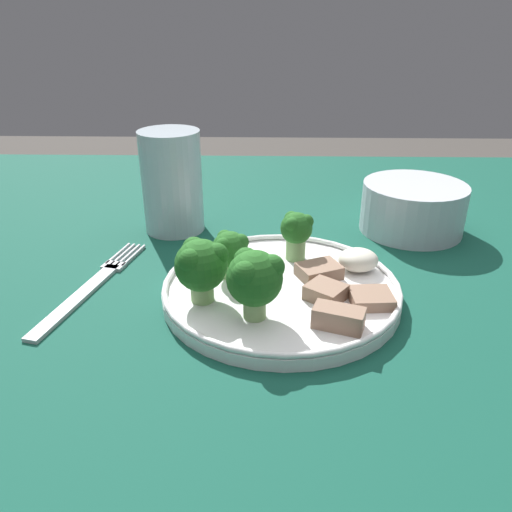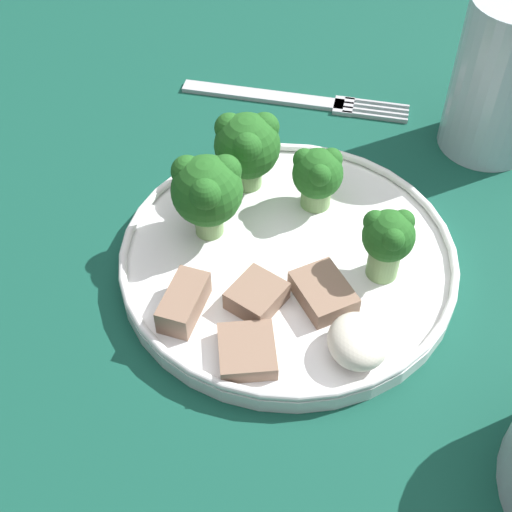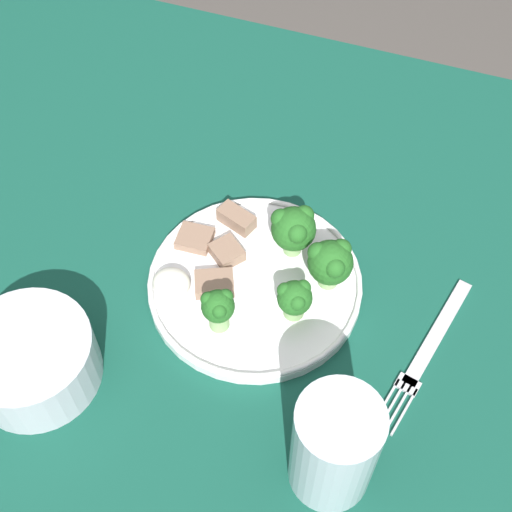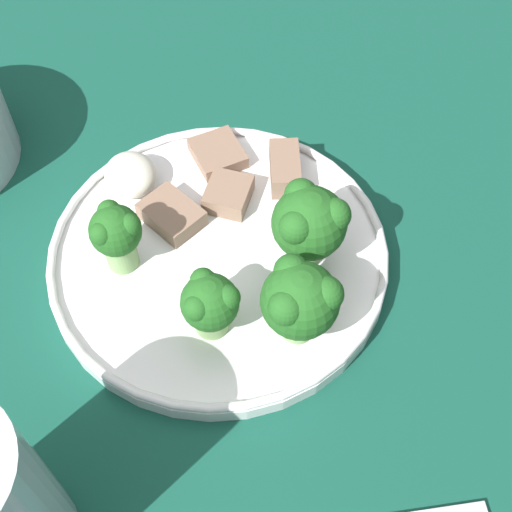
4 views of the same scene
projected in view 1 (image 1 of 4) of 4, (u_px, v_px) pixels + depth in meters
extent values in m
cube|color=#114738|center=(280.00, 286.00, 0.56)|extent=(1.17, 1.00, 0.03)
cylinder|color=brown|center=(40.00, 334.00, 1.13)|extent=(0.06, 0.06, 0.73)
cylinder|color=brown|center=(509.00, 340.00, 1.11)|extent=(0.06, 0.06, 0.73)
cylinder|color=white|center=(278.00, 292.00, 0.50)|extent=(0.24, 0.24, 0.01)
torus|color=white|center=(278.00, 284.00, 0.50)|extent=(0.24, 0.24, 0.01)
cube|color=#B2B2B7|center=(77.00, 299.00, 0.50)|extent=(0.05, 0.15, 0.00)
cube|color=#B2B2B7|center=(114.00, 266.00, 0.56)|extent=(0.03, 0.02, 0.00)
cube|color=#B2B2B7|center=(134.00, 256.00, 0.59)|extent=(0.02, 0.06, 0.00)
cube|color=#B2B2B7|center=(129.00, 256.00, 0.59)|extent=(0.02, 0.06, 0.00)
cube|color=#B2B2B7|center=(123.00, 255.00, 0.59)|extent=(0.02, 0.06, 0.00)
cube|color=#B2B2B7|center=(118.00, 254.00, 0.59)|extent=(0.02, 0.06, 0.00)
cylinder|color=#B7BCC6|center=(413.00, 208.00, 0.65)|extent=(0.13, 0.13, 0.06)
cylinder|color=silver|center=(412.00, 211.00, 0.65)|extent=(0.11, 0.11, 0.05)
cylinder|color=#B2C1CC|center=(172.00, 182.00, 0.64)|extent=(0.08, 0.08, 0.13)
cylinder|color=silver|center=(174.00, 201.00, 0.65)|extent=(0.07, 0.07, 0.07)
cylinder|color=#7FA866|center=(255.00, 306.00, 0.45)|extent=(0.02, 0.02, 0.02)
sphere|color=#215B1E|center=(255.00, 278.00, 0.43)|extent=(0.05, 0.05, 0.05)
sphere|color=#215B1E|center=(272.00, 267.00, 0.43)|extent=(0.02, 0.02, 0.02)
sphere|color=#215B1E|center=(246.00, 260.00, 0.44)|extent=(0.02, 0.02, 0.02)
sphere|color=#215B1E|center=(245.00, 274.00, 0.42)|extent=(0.02, 0.02, 0.02)
cylinder|color=#7FA866|center=(230.00, 268.00, 0.52)|extent=(0.02, 0.02, 0.02)
sphere|color=#215B1E|center=(230.00, 249.00, 0.51)|extent=(0.04, 0.04, 0.04)
sphere|color=#215B1E|center=(241.00, 242.00, 0.51)|extent=(0.02, 0.02, 0.02)
sphere|color=#215B1E|center=(225.00, 238.00, 0.51)|extent=(0.02, 0.02, 0.02)
sphere|color=#215B1E|center=(223.00, 246.00, 0.50)|extent=(0.02, 0.02, 0.02)
cylinder|color=#7FA866|center=(296.00, 249.00, 0.55)|extent=(0.02, 0.02, 0.02)
sphere|color=#215B1E|center=(296.00, 228.00, 0.54)|extent=(0.04, 0.04, 0.04)
sphere|color=#215B1E|center=(306.00, 221.00, 0.54)|extent=(0.02, 0.02, 0.02)
sphere|color=#215B1E|center=(291.00, 218.00, 0.55)|extent=(0.02, 0.02, 0.02)
sphere|color=#215B1E|center=(292.00, 225.00, 0.53)|extent=(0.02, 0.02, 0.02)
cylinder|color=#7FA866|center=(202.00, 291.00, 0.47)|extent=(0.02, 0.02, 0.02)
sphere|color=#215B1E|center=(201.00, 265.00, 0.46)|extent=(0.05, 0.05, 0.05)
sphere|color=#215B1E|center=(216.00, 255.00, 0.46)|extent=(0.02, 0.02, 0.02)
sphere|color=#215B1E|center=(194.00, 248.00, 0.47)|extent=(0.02, 0.02, 0.02)
sphere|color=#215B1E|center=(190.00, 261.00, 0.45)|extent=(0.02, 0.02, 0.02)
cube|color=#846651|center=(319.00, 271.00, 0.52)|extent=(0.05, 0.05, 0.01)
cube|color=#846651|center=(339.00, 318.00, 0.43)|extent=(0.05, 0.04, 0.02)
cube|color=#846651|center=(326.00, 292.00, 0.48)|extent=(0.05, 0.05, 0.01)
cube|color=#846651|center=(371.00, 298.00, 0.47)|extent=(0.04, 0.04, 0.01)
ellipsoid|color=silver|center=(358.00, 260.00, 0.53)|extent=(0.04, 0.04, 0.02)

